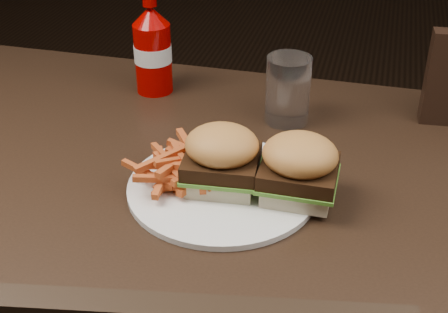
% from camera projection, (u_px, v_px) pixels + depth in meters
% --- Properties ---
extents(dining_table, '(1.20, 0.80, 0.04)m').
position_uv_depth(dining_table, '(183.00, 194.00, 0.90)').
color(dining_table, black).
rests_on(dining_table, ground).
extents(plate, '(0.27, 0.27, 0.01)m').
position_uv_depth(plate, '(222.00, 187.00, 0.87)').
color(plate, white).
rests_on(plate, dining_table).
extents(sandwich_half_a, '(0.10, 0.09, 0.02)m').
position_uv_depth(sandwich_half_a, '(222.00, 178.00, 0.86)').
color(sandwich_half_a, beige).
rests_on(sandwich_half_a, plate).
extents(sandwich_half_b, '(0.09, 0.09, 0.02)m').
position_uv_depth(sandwich_half_b, '(298.00, 188.00, 0.84)').
color(sandwich_half_b, beige).
rests_on(sandwich_half_b, plate).
extents(fries_pile, '(0.13, 0.13, 0.05)m').
position_uv_depth(fries_pile, '(183.00, 164.00, 0.87)').
color(fries_pile, '#AD4221').
rests_on(fries_pile, plate).
extents(ketchup_bottle, '(0.08, 0.08, 0.13)m').
position_uv_depth(ketchup_bottle, '(153.00, 60.00, 1.12)').
color(ketchup_bottle, '#9B0100').
rests_on(ketchup_bottle, dining_table).
extents(tumbler, '(0.09, 0.09, 0.12)m').
position_uv_depth(tumbler, '(288.00, 90.00, 1.02)').
color(tumbler, white).
rests_on(tumbler, dining_table).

